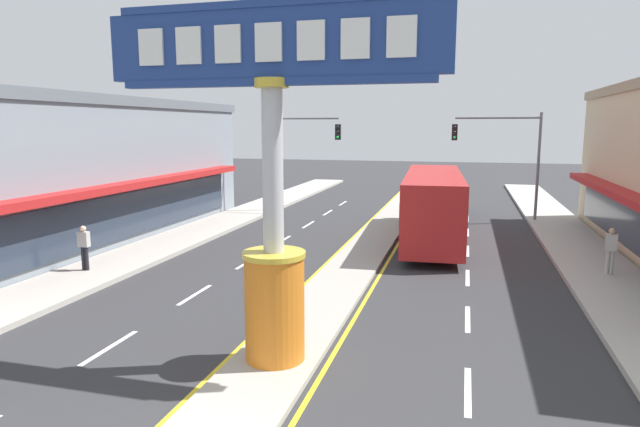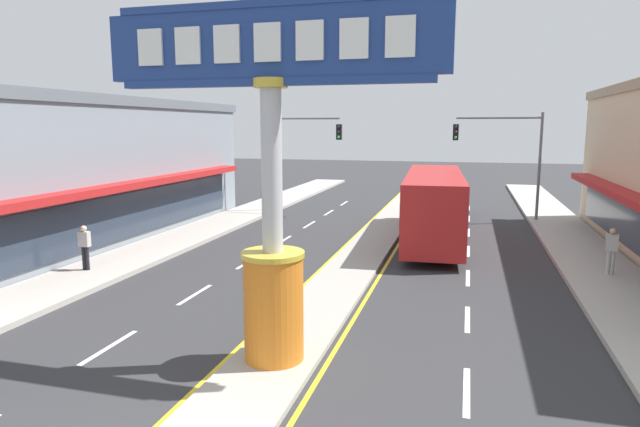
{
  "view_description": "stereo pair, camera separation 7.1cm",
  "coord_description": "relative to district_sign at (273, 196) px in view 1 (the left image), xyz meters",
  "views": [
    {
      "loc": [
        4.05,
        -6.12,
        5.42
      ],
      "look_at": [
        -0.49,
        10.76,
        2.6
      ],
      "focal_mm": 30.37,
      "sensor_mm": 36.0,
      "label": 1
    },
    {
      "loc": [
        4.12,
        -6.1,
        5.42
      ],
      "look_at": [
        -0.49,
        10.76,
        2.6
      ],
      "focal_mm": 30.37,
      "sensor_mm": 36.0,
      "label": 2
    }
  ],
  "objects": [
    {
      "name": "bus_near_left_lane",
      "position": [
        2.64,
        14.68,
        -2.05
      ],
      "size": [
        3.17,
        11.33,
        3.26
      ],
      "color": "#B21E1E",
      "rests_on": "ground"
    },
    {
      "name": "sidewalk_right",
      "position": [
        9.04,
        11.02,
        -3.83
      ],
      "size": [
        2.89,
        60.0,
        0.18
      ],
      "primitive_type": "cube",
      "color": "#ADA89E",
      "rests_on": "ground"
    },
    {
      "name": "pedestrian_near_kerb",
      "position": [
        9.19,
        9.81,
        -2.79
      ],
      "size": [
        0.44,
        0.3,
        1.67
      ],
      "color": "#B7B2AD",
      "rests_on": "sidewalk_right"
    },
    {
      "name": "traffic_light_right_side",
      "position": [
        6.23,
        21.32,
        0.33
      ],
      "size": [
        4.86,
        0.46,
        6.2
      ],
      "color": "slate",
      "rests_on": "ground"
    },
    {
      "name": "pedestrian_far_side",
      "position": [
        -9.34,
        5.36,
        -2.8
      ],
      "size": [
        0.4,
        0.23,
        1.66
      ],
      "color": "black",
      "rests_on": "sidewalk_left"
    },
    {
      "name": "traffic_light_left_side",
      "position": [
        -6.23,
        20.76,
        0.33
      ],
      "size": [
        4.86,
        0.46,
        6.2
      ],
      "color": "slate",
      "rests_on": "ground"
    },
    {
      "name": "median_strip",
      "position": [
        0.0,
        13.02,
        -3.85
      ],
      "size": [
        1.99,
        52.0,
        0.14
      ],
      "primitive_type": "cube",
      "color": "#A39E93",
      "rests_on": "ground"
    },
    {
      "name": "suv_near_right_lane",
      "position": [
        2.64,
        23.31,
        -2.93
      ],
      "size": [
        2.09,
        4.66,
        1.9
      ],
      "color": "navy",
      "rests_on": "ground"
    },
    {
      "name": "district_sign",
      "position": [
        0.0,
        0.0,
        0.0
      ],
      "size": [
        7.55,
        1.43,
        7.87
      ],
      "color": "orange",
      "rests_on": "median_strip"
    },
    {
      "name": "storefront_left",
      "position": [
        -15.4,
        10.04,
        -0.54
      ],
      "size": [
        10.83,
        23.04,
        6.76
      ],
      "color": "gray",
      "rests_on": "ground"
    },
    {
      "name": "sidewalk_left",
      "position": [
        -9.04,
        11.02,
        -3.83
      ],
      "size": [
        2.89,
        60.0,
        0.18
      ],
      "primitive_type": "cube",
      "color": "#ADA89E",
      "rests_on": "ground"
    },
    {
      "name": "lane_markings",
      "position": [
        0.0,
        11.67,
        -3.91
      ],
      "size": [
        8.73,
        52.0,
        0.01
      ],
      "color": "silver",
      "rests_on": "ground"
    }
  ]
}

